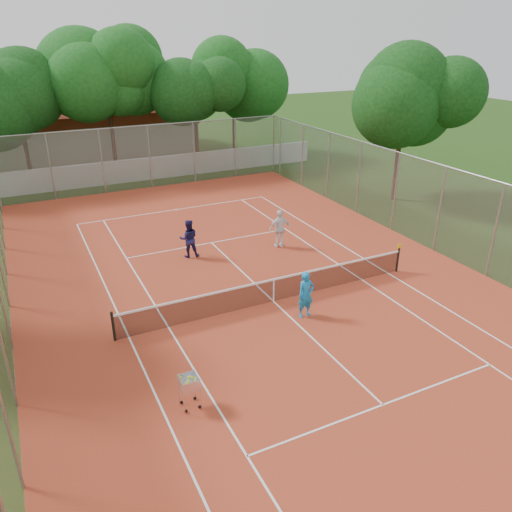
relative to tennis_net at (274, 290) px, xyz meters
name	(u,v)px	position (x,y,z in m)	size (l,w,h in m)	color
ground	(273,302)	(0.00, 0.00, -0.51)	(120.00, 120.00, 0.00)	#1A370F
court_pad	(273,302)	(0.00, 0.00, -0.50)	(18.00, 34.00, 0.02)	#B03E22
court_lines	(273,301)	(0.00, 0.00, -0.49)	(10.98, 23.78, 0.01)	white
tennis_net	(274,290)	(0.00, 0.00, 0.00)	(11.88, 0.10, 0.98)	black
perimeter_fence	(274,254)	(0.00, 0.00, 1.49)	(18.00, 34.00, 4.00)	slate
boundary_wall	(144,169)	(0.00, 19.00, 0.24)	(26.00, 0.30, 1.50)	silver
clubhouse	(87,127)	(-2.00, 29.00, 1.69)	(16.40, 9.00, 4.40)	beige
tropical_trees	(127,100)	(0.00, 22.00, 4.49)	(29.00, 19.00, 10.00)	#0D3410
player_near	(306,295)	(0.53, -1.42, 0.37)	(0.63, 0.41, 1.72)	#1680C3
player_far_left	(189,239)	(-1.47, 5.34, 0.38)	(0.85, 0.66, 1.75)	#1A194B
player_far_right	(280,229)	(2.75, 4.56, 0.42)	(1.06, 0.44, 1.81)	white
ball_hopper	(190,391)	(-4.75, -4.12, 0.04)	(0.51, 0.51, 1.06)	silver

